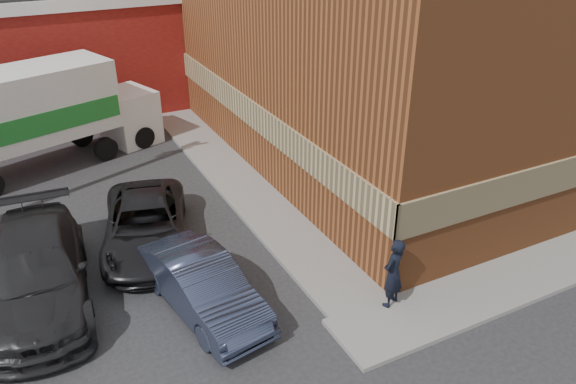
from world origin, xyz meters
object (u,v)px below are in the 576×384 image
warehouse (1,52)px  suv_a (146,225)px  man (393,273)px  sedan (203,286)px  brick_building (408,24)px  box_truck (50,109)px  suv_b (37,272)px

warehouse → suv_a: warehouse is taller
man → sedan: bearing=-49.2°
brick_building → box_truck: bearing=164.8°
suv_b → man: bearing=-23.6°
warehouse → sedan: bearing=-80.1°
brick_building → suv_a: size_ratio=3.59×
warehouse → suv_b: warehouse is taller
brick_building → sedan: size_ratio=4.19×
suv_a → box_truck: 7.62m
warehouse → suv_b: 16.11m
warehouse → suv_b: bearing=-91.3°
man → suv_b: bearing=-52.0°
suv_b → box_truck: bearing=85.2°
suv_b → sedan: bearing=-26.7°
suv_a → suv_b: suv_b is taller
man → suv_a: man is taller
brick_building → sedan: brick_building is taller
warehouse → box_truck: size_ratio=2.03×
brick_building → suv_b: bearing=-161.5°
warehouse → suv_a: 15.09m
man → sedan: (-4.14, 2.03, -0.33)m
sedan → suv_a: 3.55m
sedan → box_truck: box_truck is taller
sedan → suv_b: size_ratio=0.74×
suv_a → sedan: bearing=-66.9°
sedan → box_truck: (-2.02, 10.83, 1.48)m
suv_b → box_truck: (1.54, 8.59, 1.34)m
suv_a → suv_b: 3.31m
suv_b → box_truck: box_truck is taller
warehouse → man: (7.32, -20.25, -1.76)m
box_truck → warehouse: bearing=80.7°
man → suv_b: man is taller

